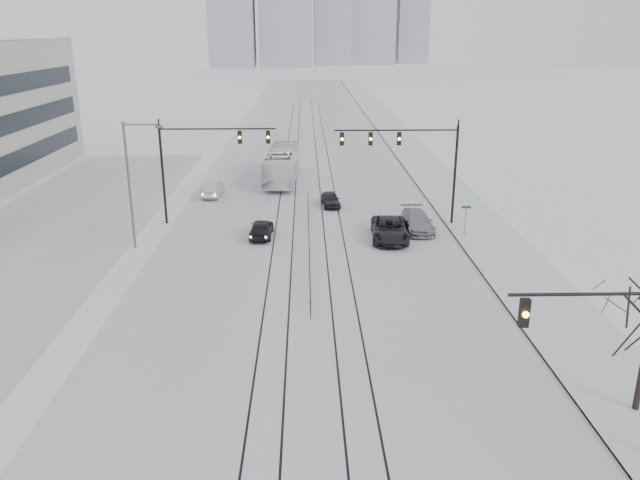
% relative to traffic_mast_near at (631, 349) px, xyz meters
% --- Properties ---
extents(road, '(22.00, 260.00, 0.02)m').
position_rel_traffic_mast_near_xyz_m(road, '(-10.79, 54.00, -4.55)').
color(road, silver).
rests_on(road, ground).
extents(sidewalk_east, '(5.00, 260.00, 0.16)m').
position_rel_traffic_mast_near_xyz_m(sidewalk_east, '(2.71, 54.00, -4.48)').
color(sidewalk_east, silver).
rests_on(sidewalk_east, ground).
extents(curb, '(0.10, 260.00, 0.12)m').
position_rel_traffic_mast_near_xyz_m(curb, '(0.26, 54.00, -4.50)').
color(curb, gray).
rests_on(curb, ground).
extents(parking_strip, '(14.00, 60.00, 0.03)m').
position_rel_traffic_mast_near_xyz_m(parking_strip, '(-30.79, 29.00, -4.55)').
color(parking_strip, silver).
rests_on(parking_strip, ground).
extents(tram_rails, '(5.30, 180.00, 0.01)m').
position_rel_traffic_mast_near_xyz_m(tram_rails, '(-10.79, 34.00, -4.54)').
color(tram_rails, black).
rests_on(tram_rails, ground).
extents(traffic_mast_near, '(6.10, 0.37, 7.00)m').
position_rel_traffic_mast_near_xyz_m(traffic_mast_near, '(0.00, 0.00, 0.00)').
color(traffic_mast_near, black).
rests_on(traffic_mast_near, ground).
extents(traffic_mast_ne, '(9.60, 0.37, 8.00)m').
position_rel_traffic_mast_near_xyz_m(traffic_mast_ne, '(-2.64, 29.00, 1.20)').
color(traffic_mast_ne, black).
rests_on(traffic_mast_ne, ground).
extents(traffic_mast_nw, '(9.10, 0.37, 8.00)m').
position_rel_traffic_mast_near_xyz_m(traffic_mast_nw, '(-19.31, 30.00, 1.01)').
color(traffic_mast_nw, black).
rests_on(traffic_mast_nw, ground).
extents(street_light_west, '(2.73, 0.25, 9.00)m').
position_rel_traffic_mast_near_xyz_m(street_light_west, '(-22.99, 24.00, 0.65)').
color(street_light_west, '#595B60').
rests_on(street_light_west, ground).
extents(median_fence, '(0.06, 24.00, 1.00)m').
position_rel_traffic_mast_near_xyz_m(median_fence, '(-10.79, 24.00, -4.04)').
color(median_fence, black).
rests_on(median_fence, ground).
extents(street_sign, '(0.70, 0.06, 2.40)m').
position_rel_traffic_mast_near_xyz_m(street_sign, '(1.01, 26.00, -2.96)').
color(street_sign, '#595B60').
rests_on(street_sign, ground).
extents(sedan_sb_inner, '(1.80, 4.10, 1.38)m').
position_rel_traffic_mast_near_xyz_m(sedan_sb_inner, '(-14.35, 26.17, -3.87)').
color(sedan_sb_inner, black).
rests_on(sedan_sb_inner, ground).
extents(sedan_sb_outer, '(1.65, 4.30, 1.40)m').
position_rel_traffic_mast_near_xyz_m(sedan_sb_outer, '(-19.72, 38.54, -3.86)').
color(sedan_sb_outer, '#B2B6BB').
rests_on(sedan_sb_outer, ground).
extents(sedan_nb_front, '(2.99, 5.84, 1.58)m').
position_rel_traffic_mast_near_xyz_m(sedan_nb_front, '(-4.77, 25.37, -3.77)').
color(sedan_nb_front, black).
rests_on(sedan_nb_front, ground).
extents(sedan_nb_right, '(2.26, 5.20, 1.49)m').
position_rel_traffic_mast_near_xyz_m(sedan_nb_right, '(-2.34, 27.51, -3.82)').
color(sedan_nb_right, gray).
rests_on(sedan_nb_right, ground).
extents(sedan_nb_far, '(1.77, 3.77, 1.25)m').
position_rel_traffic_mast_near_xyz_m(sedan_nb_far, '(-8.79, 34.81, -3.94)').
color(sedan_nb_far, black).
rests_on(sedan_nb_far, ground).
extents(box_truck, '(3.47, 12.31, 3.39)m').
position_rel_traffic_mast_near_xyz_m(box_truck, '(-13.40, 44.60, -2.87)').
color(box_truck, white).
rests_on(box_truck, ground).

